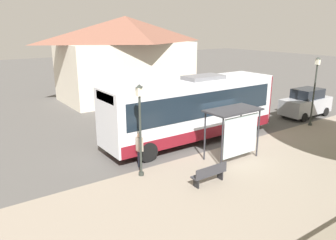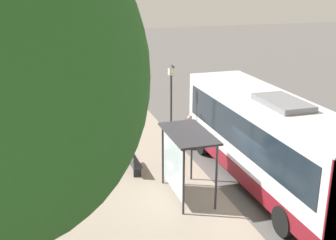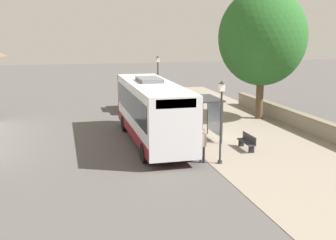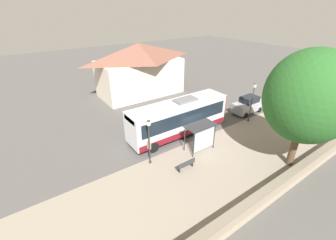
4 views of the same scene
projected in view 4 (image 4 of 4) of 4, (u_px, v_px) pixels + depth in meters
name	position (u px, v px, depth m)	size (l,w,h in m)	color
ground_plane	(196.00, 140.00, 22.31)	(120.00, 120.00, 0.00)	#514F4C
sidewalk_plaza	(231.00, 163.00, 19.03)	(9.00, 44.00, 0.02)	gray
stone_wall	(277.00, 187.00, 15.83)	(0.60, 20.00, 1.07)	gray
background_building	(140.00, 69.00, 32.15)	(6.71, 12.09, 7.31)	beige
bus	(179.00, 118.00, 22.38)	(2.71, 10.63, 3.75)	silver
bus_shelter	(201.00, 130.00, 19.81)	(1.51, 2.79, 2.56)	#2D2D33
pedestrian	(149.00, 147.00, 19.39)	(0.34, 0.23, 1.75)	#2D3347
bench	(186.00, 164.00, 18.13)	(0.40, 1.68, 0.88)	#333338
street_lamp_near	(252.00, 99.00, 24.66)	(0.28, 0.28, 4.57)	#2D332D
street_lamp_far	(149.00, 138.00, 17.94)	(0.28, 0.28, 4.14)	#2D332D
shade_tree	(309.00, 97.00, 16.22)	(6.37, 6.37, 9.52)	brown
parked_car_behind_bus	(248.00, 105.00, 27.54)	(1.86, 4.17, 2.07)	#9EA0A8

